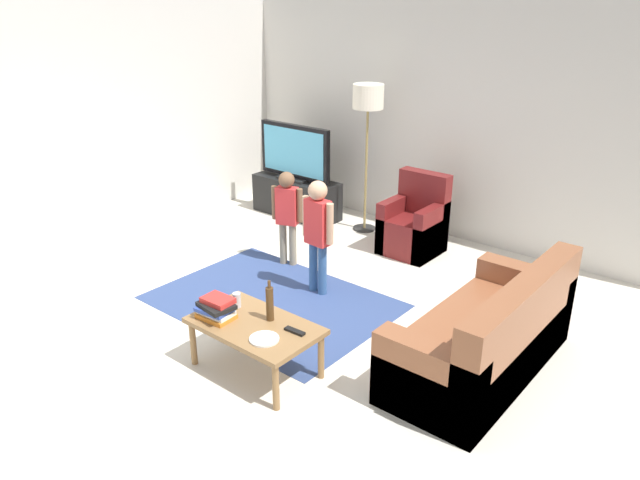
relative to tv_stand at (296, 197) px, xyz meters
name	(u,v)px	position (x,y,z in m)	size (l,w,h in m)	color
ground	(277,327)	(1.81, -2.30, -0.24)	(7.80, 7.80, 0.00)	beige
wall_back	(452,123)	(1.81, 0.70, 1.11)	(6.00, 0.12, 2.70)	silver
wall_left	(74,130)	(-1.19, -2.30, 1.11)	(0.12, 6.00, 2.70)	silver
area_rug	(273,301)	(1.45, -1.98, -0.24)	(2.20, 1.60, 0.01)	#33477A
tv_stand	(296,197)	(0.00, 0.00, 0.00)	(1.20, 0.44, 0.50)	black
tv	(295,153)	(0.00, -0.02, 0.60)	(1.10, 0.28, 0.71)	black
couch	(490,341)	(3.55, -1.75, 0.05)	(0.80, 1.80, 0.86)	brown
armchair	(415,226)	(1.83, -0.04, 0.05)	(0.60, 0.60, 0.90)	maroon
floor_lamp	(368,105)	(1.00, 0.15, 1.30)	(0.36, 0.36, 1.78)	#262626
child_near_tv	(287,210)	(0.97, -1.23, 0.38)	(0.33, 0.19, 1.04)	gray
child_center	(318,227)	(1.64, -1.53, 0.44)	(0.38, 0.18, 1.14)	#33598C
coffee_table	(255,329)	(2.14, -2.88, 0.13)	(1.00, 0.60, 0.42)	olive
book_stack	(216,309)	(1.85, -3.00, 0.26)	(0.30, 0.24, 0.17)	orange
bottle	(270,303)	(2.19, -2.76, 0.32)	(0.06, 0.06, 0.33)	#4C3319
tv_remote	(295,331)	(2.46, -2.78, 0.19)	(0.17, 0.05, 0.02)	black
soda_can	(237,300)	(1.84, -2.78, 0.24)	(0.07, 0.07, 0.12)	silver
plate	(264,339)	(2.36, -3.00, 0.18)	(0.22, 0.22, 0.02)	white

